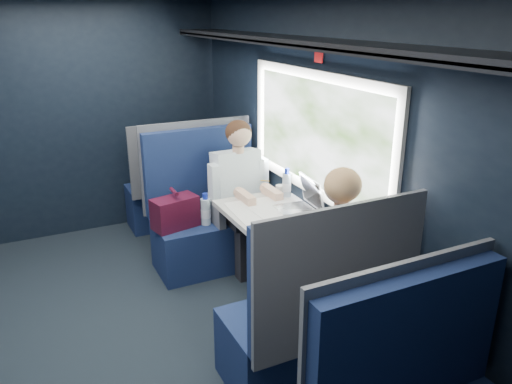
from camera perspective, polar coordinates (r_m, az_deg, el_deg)
name	(u,v)px	position (r m, az deg, el deg)	size (l,w,h in m)	color
ground	(141,338)	(3.75, -12.96, -15.95)	(2.80, 4.20, 0.01)	black
room_shell	(126,132)	(3.15, -14.62, 6.68)	(3.00, 4.40, 2.40)	black
table	(272,225)	(3.72, 1.84, -3.85)	(0.62, 1.00, 0.74)	#54565E
seat_bay_near	(207,219)	(4.47, -5.66, -3.06)	(1.06, 0.62, 1.26)	#0E193D
seat_bay_far	(312,322)	(3.10, 6.44, -14.54)	(1.04, 0.62, 1.26)	#0E193D
seat_row_front	(177,189)	(5.31, -8.97, 0.37)	(1.04, 0.51, 1.16)	#0E193D
man	(242,189)	(4.32, -1.66, 0.34)	(0.53, 0.56, 1.32)	black
woman	(334,255)	(3.18, 8.90, -7.14)	(0.53, 0.56, 1.32)	black
papers	(282,217)	(3.66, 2.96, -2.91)	(0.60, 0.87, 0.01)	white
laptop	(304,202)	(3.77, 5.51, -1.19)	(0.30, 0.37, 0.26)	silver
bottle_small	(287,184)	(4.04, 3.52, 0.87)	(0.07, 0.07, 0.24)	silver
cup	(280,190)	(4.10, 2.73, 0.20)	(0.07, 0.07, 0.09)	white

